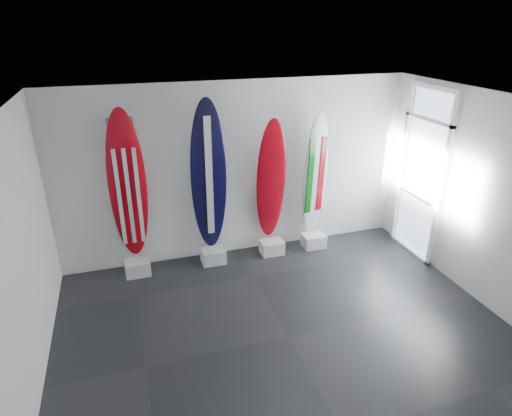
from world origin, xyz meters
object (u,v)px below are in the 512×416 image
object	(u,v)px
surfboard_italy	(315,175)
surfboard_swiss	(271,181)
surfboard_navy	(209,177)
surfboard_usa	(128,187)

from	to	relation	value
surfboard_italy	surfboard_swiss	bearing A→B (deg)	166.50
surfboard_navy	surfboard_italy	xyz separation A→B (m)	(1.88, 0.00, -0.16)
surfboard_swiss	surfboard_italy	xyz separation A→B (m)	(0.81, 0.00, 0.02)
surfboard_navy	surfboard_swiss	world-z (taller)	surfboard_navy
surfboard_navy	surfboard_swiss	bearing A→B (deg)	3.11
surfboard_usa	surfboard_navy	size ratio (longest dim) A/B	0.98
surfboard_usa	surfboard_italy	bearing A→B (deg)	-0.62
surfboard_navy	surfboard_italy	size ratio (longest dim) A/B	1.15
surfboard_usa	surfboard_navy	bearing A→B (deg)	-0.62
surfboard_navy	surfboard_usa	bearing A→B (deg)	-176.89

